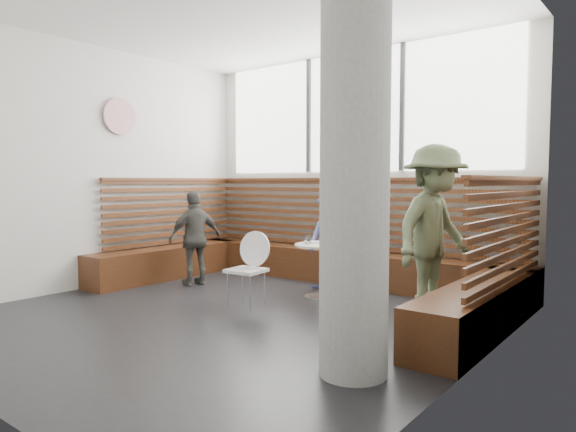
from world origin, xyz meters
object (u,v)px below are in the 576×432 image
Objects in this scene: child_back at (328,244)px; cafe_table at (321,259)px; adult_man at (435,230)px; concrete_column at (355,155)px; child_left at (195,238)px; cafe_chair at (250,263)px.

cafe_table is at bearing -52.19° from child_back.
child_back is at bearing 94.44° from adult_man.
concrete_column is 2.50× the size of child_left.
cafe_table is 0.78× the size of cafe_chair.
cafe_chair is 1.46m from child_left.
adult_man is 3.22m from child_left.
concrete_column reaches higher than adult_man.
cafe_chair is at bearing -116.04° from cafe_table.
cafe_table is (-1.58, 1.91, -1.13)m from concrete_column.
adult_man is at bearing 4.24° from cafe_table.
child_left is (-3.17, -0.51, -0.26)m from adult_man.
child_left is (-1.72, -0.67, 0.02)m from child_back.
child_left is at bearing -137.19° from child_back.
cafe_table is at bearing 57.79° from cafe_chair.
cafe_chair is 0.47× the size of adult_man.
cafe_table is 0.53× the size of child_back.
concrete_column is 4.88× the size of cafe_table.
cafe_chair is 0.68× the size of child_back.
child_back is (-1.46, 0.16, -0.28)m from adult_man.
child_back reaches higher than cafe_table.
cafe_chair is 0.66× the size of child_left.
adult_man reaches higher than child_back.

